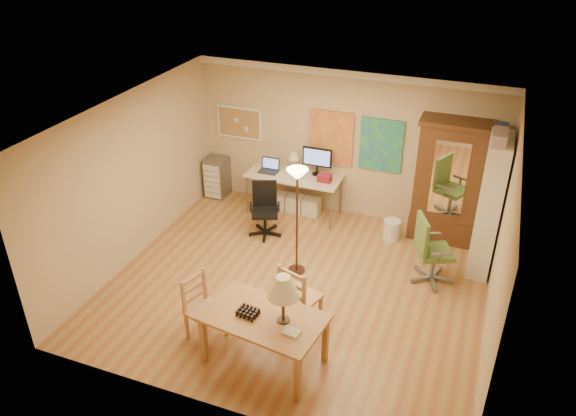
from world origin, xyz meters
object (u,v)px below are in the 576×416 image
at_px(computer_desk, 296,189).
at_px(office_chair_black, 265,221).
at_px(dining_table, 271,309).
at_px(bookshelf, 489,207).
at_px(armoire, 448,189).
at_px(office_chair_green, 430,264).

xyz_separation_m(computer_desk, office_chair_black, (-0.25, -0.92, -0.22)).
height_order(dining_table, office_chair_black, dining_table).
height_order(office_chair_black, bookshelf, bookshelf).
relative_size(office_chair_black, armoire, 0.45).
xyz_separation_m(computer_desk, armoire, (2.67, 0.08, 0.45)).
bearing_deg(office_chair_black, armoire, 18.87).
bearing_deg(bookshelf, dining_table, -125.74).
xyz_separation_m(dining_table, office_chair_black, (-1.30, 2.87, -0.62)).
bearing_deg(computer_desk, bookshelf, -10.49).
relative_size(office_chair_green, bookshelf, 0.51).
distance_m(computer_desk, office_chair_black, 0.97).
bearing_deg(dining_table, computer_desk, 105.62).
height_order(dining_table, computer_desk, dining_table).
relative_size(dining_table, computer_desk, 0.91).
height_order(computer_desk, office_chair_black, computer_desk).
bearing_deg(computer_desk, dining_table, -74.38).
xyz_separation_m(office_chair_green, bookshelf, (0.68, 0.66, 0.80)).
distance_m(computer_desk, armoire, 2.71).
bearing_deg(computer_desk, armoire, 1.71).
bearing_deg(armoire, computer_desk, -178.29).
xyz_separation_m(dining_table, bookshelf, (2.28, 3.17, 0.22)).
distance_m(dining_table, armoire, 4.19).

